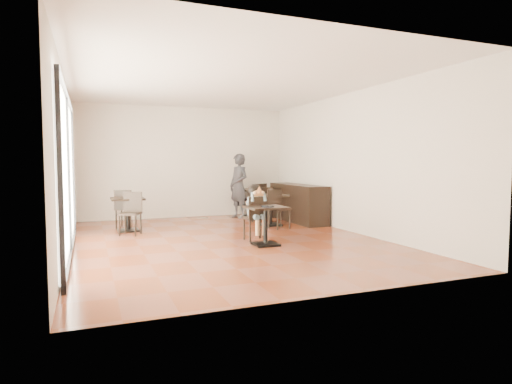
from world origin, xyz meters
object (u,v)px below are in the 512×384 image
child_table (265,226)px  chair_back_a (257,200)px  cafe_table_back (253,202)px  chair_left_a (126,209)px  child_chair (255,218)px  chair_left_b (130,214)px  child (255,213)px  chair_back_b (263,201)px  cafe_table_left (128,215)px  chair_mid_b (279,209)px  chair_mid_a (262,205)px  cafe_table_mid (270,210)px  adult_patron (239,186)px

child_table → chair_back_a: chair_back_a is taller
cafe_table_back → chair_left_a: bearing=-164.4°
child_chair → chair_left_b: bearing=-35.0°
child → chair_left_b: size_ratio=1.22×
cafe_table_back → chair_back_b: 0.53m
cafe_table_left → chair_mid_b: bearing=-14.8°
child_chair → chair_left_a: chair_left_a is taller
cafe_table_back → child: bearing=-110.3°
chair_left_a → chair_mid_a: bearing=-161.0°
cafe_table_back → chair_mid_a: 1.43m
child_chair → cafe_table_back: 4.01m
cafe_table_back → chair_back_b: bearing=-76.6°
child → chair_left_a: 3.58m
chair_mid_a → cafe_table_left: bearing=-9.0°
cafe_table_left → chair_back_b: (3.83, 1.08, 0.10)m
chair_left_a → cafe_table_back: bearing=-139.5°
chair_mid_b → chair_back_a: size_ratio=0.98×
child_chair → chair_back_b: (1.51, 3.25, 0.03)m
cafe_table_mid → cafe_table_left: (-3.44, 0.36, -0.00)m
cafe_table_mid → chair_back_b: (0.39, 1.44, 0.09)m
child_chair → chair_back_a: 4.05m
chair_back_a → chair_back_b: size_ratio=1.00×
child → chair_mid_a: 2.62m
cafe_table_mid → chair_mid_a: size_ratio=0.83×
child_table → chair_mid_b: size_ratio=0.80×
child_chair → cafe_table_mid: child_chair is taller
chair_mid_b → chair_left_a: size_ratio=1.01×
chair_left_a → chair_back_b: (3.83, 0.53, 0.02)m
child_table → chair_back_b: (1.51, 3.80, 0.11)m
cafe_table_mid → cafe_table_left: cafe_table_mid is taller
child_chair → chair_back_a: size_ratio=0.94×
cafe_table_left → cafe_table_back: 4.04m
cafe_table_mid → chair_back_b: chair_back_b is taller
adult_patron → cafe_table_mid: size_ratio=2.34×
child_table → adult_patron: size_ratio=0.41×
cafe_table_mid → chair_back_b: bearing=74.7°
child_chair → cafe_table_back: size_ratio=1.13×
chair_left_b → chair_back_b: bearing=48.0°
child_table → child: bearing=90.0°
adult_patron → cafe_table_mid: 1.79m
child_chair → cafe_table_left: size_ratio=1.17×
adult_patron → cafe_table_left: size_ratio=2.37×
adult_patron → chair_mid_a: bearing=-7.8°
cafe_table_back → adult_patron: bearing=-154.0°
chair_left_a → chair_mid_b: bearing=-178.1°
cafe_table_back → chair_left_b: chair_left_b is taller
adult_patron → chair_mid_a: (0.26, -1.14, -0.45)m
child_table → chair_back_a: bearing=70.7°
chair_mid_a → chair_back_a: (0.39, 1.40, 0.01)m
child_table → adult_patron: 4.18m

